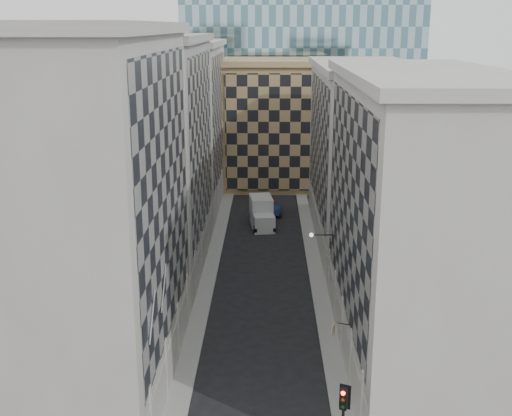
# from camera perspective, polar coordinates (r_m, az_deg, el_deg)

# --- Properties ---
(sidewalk_west) EXTENTS (1.50, 100.00, 0.15)m
(sidewalk_west) POSITION_cam_1_polar(r_m,az_deg,el_deg) (63.07, -4.18, -5.92)
(sidewalk_west) COLOR #969691
(sidewalk_west) RESTS_ON ground
(sidewalk_east) EXTENTS (1.50, 100.00, 0.15)m
(sidewalk_east) POSITION_cam_1_polar(r_m,az_deg,el_deg) (62.99, 5.42, -5.98)
(sidewalk_east) COLOR #969691
(sidewalk_east) RESTS_ON ground
(bldg_left_a) EXTENTS (10.80, 22.80, 23.70)m
(bldg_left_a) POSITION_cam_1_polar(r_m,az_deg,el_deg) (42.53, -14.41, -0.51)
(bldg_left_a) COLOR #A29D92
(bldg_left_a) RESTS_ON ground
(bldg_left_b) EXTENTS (10.80, 22.80, 22.70)m
(bldg_left_b) POSITION_cam_1_polar(r_m,az_deg,el_deg) (63.51, -9.23, 4.66)
(bldg_left_b) COLOR gray
(bldg_left_b) RESTS_ON ground
(bldg_left_c) EXTENTS (10.80, 22.80, 21.70)m
(bldg_left_c) POSITION_cam_1_polar(r_m,az_deg,el_deg) (85.01, -6.62, 7.23)
(bldg_left_c) COLOR #A29D92
(bldg_left_c) RESTS_ON ground
(bldg_right_a) EXTENTS (10.80, 26.80, 20.70)m
(bldg_right_a) POSITION_cam_1_polar(r_m,az_deg,el_deg) (46.43, 14.03, -1.04)
(bldg_right_a) COLOR #B2ACA3
(bldg_right_a) RESTS_ON ground
(bldg_right_b) EXTENTS (10.80, 28.80, 19.70)m
(bldg_right_b) POSITION_cam_1_polar(r_m,az_deg,el_deg) (72.36, 9.42, 4.82)
(bldg_right_b) COLOR #B2ACA3
(bldg_right_b) RESTS_ON ground
(tan_block) EXTENTS (16.80, 14.80, 18.80)m
(tan_block) POSITION_cam_1_polar(r_m,az_deg,el_deg) (97.22, 2.03, 7.58)
(tan_block) COLOR tan
(tan_block) RESTS_ON ground
(church_tower) EXTENTS (7.20, 7.20, 51.50)m
(church_tower) POSITION_cam_1_polar(r_m,az_deg,el_deg) (110.36, 0.92, 17.69)
(church_tower) COLOR #2B2521
(church_tower) RESTS_ON ground
(flagpoles_left) EXTENTS (0.10, 6.33, 2.33)m
(flagpoles_left) POSITION_cam_1_polar(r_m,az_deg,el_deg) (38.16, -8.68, -8.21)
(flagpoles_left) COLOR gray
(flagpoles_left) RESTS_ON ground
(bracket_lamp) EXTENTS (1.98, 0.36, 0.36)m
(bracket_lamp) POSITION_cam_1_polar(r_m,az_deg,el_deg) (55.21, 5.13, -2.40)
(bracket_lamp) COLOR black
(bracket_lamp) RESTS_ON ground
(traffic_light) EXTENTS (0.62, 0.62, 4.99)m
(traffic_light) POSITION_cam_1_polar(r_m,az_deg,el_deg) (36.15, 7.78, -17.37)
(traffic_light) COLOR black
(traffic_light) RESTS_ON sidewalk_east
(box_truck) EXTENTS (3.33, 6.56, 3.45)m
(box_truck) POSITION_cam_1_polar(r_m,az_deg,el_deg) (77.71, 0.52, -0.53)
(box_truck) COLOR silver
(box_truck) RESTS_ON ground
(dark_car) EXTENTS (1.60, 4.20, 1.37)m
(dark_car) POSITION_cam_1_polar(r_m,az_deg,el_deg) (82.59, 1.75, -0.13)
(dark_car) COLOR #0F1D37
(dark_car) RESTS_ON ground
(shop_sign) EXTENTS (1.28, 0.74, 0.85)m
(shop_sign) POSITION_cam_1_polar(r_m,az_deg,el_deg) (44.11, 6.96, -10.66)
(shop_sign) COLOR black
(shop_sign) RESTS_ON ground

